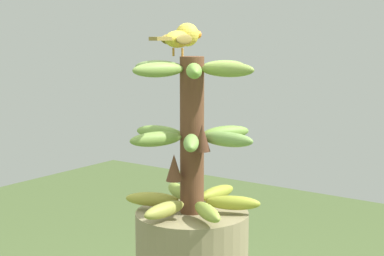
% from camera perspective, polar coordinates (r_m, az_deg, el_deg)
% --- Properties ---
extents(banana_bunch, '(0.30, 0.31, 0.35)m').
position_cam_1_polar(banana_bunch, '(1.40, -0.02, -0.78)').
color(banana_bunch, brown).
rests_on(banana_bunch, banana_tree).
extents(perched_bird, '(0.06, 0.19, 0.07)m').
position_cam_1_polar(perched_bird, '(1.41, -0.90, 8.28)').
color(perched_bird, '#C68933').
rests_on(perched_bird, banana_bunch).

